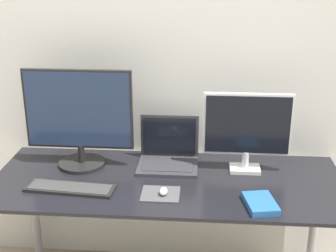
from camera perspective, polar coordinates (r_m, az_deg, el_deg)
name	(u,v)px	position (r m, az deg, el deg)	size (l,w,h in m)	color
wall_back	(174,64)	(2.64, 0.68, 7.57)	(7.00, 0.05, 2.50)	silver
desk	(168,198)	(2.46, -0.06, -8.76)	(1.81, 0.72, 0.74)	black
monitor_left	(79,118)	(2.52, -10.81, 0.95)	(0.58, 0.25, 0.54)	black
monitor_right	(247,128)	(2.45, 9.64, -0.30)	(0.46, 0.11, 0.43)	silver
laptop	(169,153)	(2.56, 0.06, -3.36)	(0.32, 0.26, 0.26)	#333338
keyboard	(70,188)	(2.36, -11.84, -7.43)	(0.45, 0.16, 0.02)	black
mousepad	(160,194)	(2.28, -0.92, -8.28)	(0.18, 0.16, 0.00)	#47474C
mouse	(163,191)	(2.26, -0.56, -7.96)	(0.04, 0.06, 0.03)	silver
book	(260,203)	(2.21, 11.20, -9.24)	(0.16, 0.21, 0.03)	#235B9E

